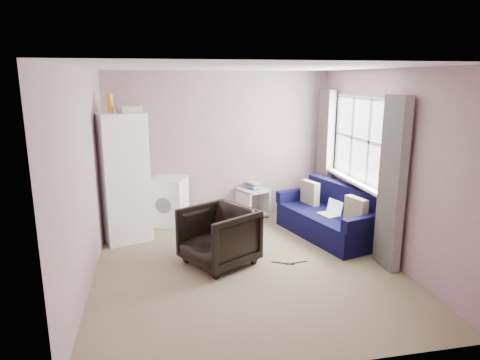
{
  "coord_description": "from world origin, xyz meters",
  "views": [
    {
      "loc": [
        -1.09,
        -5.05,
        2.38
      ],
      "look_at": [
        0.05,
        0.6,
        1.0
      ],
      "focal_mm": 32.0,
      "sensor_mm": 36.0,
      "label": 1
    }
  ],
  "objects_px": {
    "armchair": "(219,234)",
    "sofa": "(331,218)",
    "side_table": "(253,200)",
    "fridge": "(122,176)",
    "washing_machine": "(168,200)"
  },
  "relations": [
    {
      "from": "fridge",
      "to": "washing_machine",
      "type": "xyz_separation_m",
      "value": [
        0.67,
        0.54,
        -0.56
      ]
    },
    {
      "from": "fridge",
      "to": "side_table",
      "type": "height_order",
      "value": "fridge"
    },
    {
      "from": "fridge",
      "to": "washing_machine",
      "type": "distance_m",
      "value": 1.03
    },
    {
      "from": "armchair",
      "to": "side_table",
      "type": "bearing_deg",
      "value": 123.99
    },
    {
      "from": "armchair",
      "to": "side_table",
      "type": "relative_size",
      "value": 1.34
    },
    {
      "from": "armchair",
      "to": "side_table",
      "type": "height_order",
      "value": "armchair"
    },
    {
      "from": "fridge",
      "to": "side_table",
      "type": "distance_m",
      "value": 2.33
    },
    {
      "from": "armchair",
      "to": "side_table",
      "type": "distance_m",
      "value": 2.05
    },
    {
      "from": "washing_machine",
      "to": "side_table",
      "type": "distance_m",
      "value": 1.47
    },
    {
      "from": "washing_machine",
      "to": "side_table",
      "type": "relative_size",
      "value": 1.26
    },
    {
      "from": "sofa",
      "to": "fridge",
      "type": "bearing_deg",
      "value": 154.6
    },
    {
      "from": "armchair",
      "to": "sofa",
      "type": "distance_m",
      "value": 1.97
    },
    {
      "from": "armchair",
      "to": "fridge",
      "type": "height_order",
      "value": "fridge"
    },
    {
      "from": "armchair",
      "to": "side_table",
      "type": "xyz_separation_m",
      "value": [
        0.89,
        1.84,
        -0.13
      ]
    },
    {
      "from": "armchair",
      "to": "fridge",
      "type": "distance_m",
      "value": 1.82
    }
  ]
}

